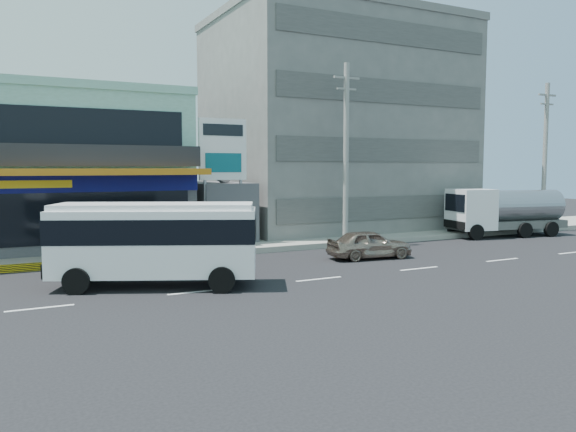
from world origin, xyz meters
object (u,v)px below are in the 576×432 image
object	(u,v)px
satellite_dish	(220,181)
sedan	(369,244)
utility_pole_near	(346,153)
utility_pole_far	(545,156)
shop_building	(61,174)
billboard	(223,156)
minibus	(155,237)
tanker_truck	(503,211)
motorcycle_rider	(173,255)
concrete_building	(335,129)

from	to	relation	value
satellite_dish	sedan	distance (m)	9.51
utility_pole_near	utility_pole_far	xyz separation A→B (m)	(16.00, 0.00, 0.00)
shop_building	billboard	distance (m)	8.92
minibus	tanker_truck	size ratio (longest dim) A/B	0.96
billboard	minibus	distance (m)	9.97
utility_pole_near	sedan	bearing A→B (deg)	-107.60
utility_pole_near	utility_pole_far	world-z (taller)	same
minibus	motorcycle_rider	world-z (taller)	minibus
utility_pole_far	tanker_truck	world-z (taller)	utility_pole_far
utility_pole_far	sedan	xyz separation A→B (m)	(-17.32, -4.15, -4.46)
satellite_dish	billboard	distance (m)	2.31
utility_pole_near	satellite_dish	bearing A→B (deg)	149.04
satellite_dish	utility_pole_far	bearing A→B (deg)	-9.29
tanker_truck	motorcycle_rider	bearing A→B (deg)	-173.38
minibus	sedan	world-z (taller)	minibus
sedan	tanker_truck	size ratio (longest dim) A/B	0.51
shop_building	tanker_truck	world-z (taller)	shop_building
concrete_building	utility_pole_near	world-z (taller)	concrete_building
shop_building	tanker_truck	size ratio (longest dim) A/B	1.57
utility_pole_far	motorcycle_rider	distance (m)	27.25
sedan	billboard	bearing A→B (deg)	48.78
satellite_dish	tanker_truck	distance (m)	17.90
billboard	utility_pole_near	world-z (taller)	utility_pole_near
sedan	tanker_truck	world-z (taller)	tanker_truck
billboard	tanker_truck	xyz separation A→B (m)	(17.73, -2.65, -3.31)
billboard	utility_pole_far	size ratio (longest dim) A/B	0.69
sedan	satellite_dish	bearing A→B (deg)	38.87
utility_pole_far	minibus	world-z (taller)	utility_pole_far
utility_pole_near	utility_pole_far	bearing A→B (deg)	0.00
utility_pole_far	motorcycle_rider	size ratio (longest dim) A/B	4.57
shop_building	motorcycle_rider	bearing A→B (deg)	-71.48
utility_pole_far	sedan	size ratio (longest dim) A/B	2.46
satellite_dish	sedan	bearing A→B (deg)	-58.87
utility_pole_near	tanker_truck	distance (m)	11.80
billboard	motorcycle_rider	world-z (taller)	billboard
satellite_dish	utility_pole_near	world-z (taller)	utility_pole_near
tanker_truck	motorcycle_rider	world-z (taller)	tanker_truck
shop_building	billboard	bearing A→B (deg)	-32.32
sedan	concrete_building	bearing A→B (deg)	-16.60
utility_pole_far	satellite_dish	bearing A→B (deg)	170.71
minibus	utility_pole_near	bearing A→B (deg)	26.16
shop_building	minibus	xyz separation A→B (m)	(1.99, -12.45, -2.18)
satellite_dish	shop_building	bearing A→B (deg)	159.79
utility_pole_near	minibus	size ratio (longest dim) A/B	1.32
utility_pole_far	tanker_truck	distance (m)	6.00
motorcycle_rider	billboard	bearing A→B (deg)	51.18
minibus	tanker_truck	world-z (taller)	minibus
minibus	sedan	bearing A→B (deg)	9.27
satellite_dish	minibus	distance (m)	11.38
billboard	motorcycle_rider	xyz separation A→B (m)	(-4.17, -5.19, -4.20)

